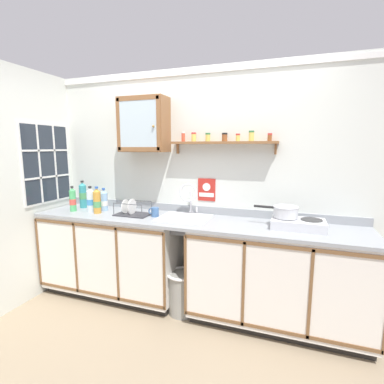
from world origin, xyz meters
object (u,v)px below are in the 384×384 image
at_px(hot_plate_stove, 298,224).
at_px(saucepan, 285,211).
at_px(sink, 185,219).
at_px(bottle_detergent_teal_0, 83,195).
at_px(bottle_juice_amber_3, 97,201).
at_px(mug, 155,212).
at_px(bottle_water_blue_4, 104,201).
at_px(dish_rack, 132,212).
at_px(bottle_water_clear_1, 91,200).
at_px(wall_cabinet, 144,125).
at_px(bottle_soda_green_2, 73,200).
at_px(warning_sign, 207,190).
at_px(trash_bin, 182,292).

height_order(hot_plate_stove, saucepan, saucepan).
xyz_separation_m(hot_plate_stove, saucepan, (-0.11, 0.02, 0.10)).
height_order(sink, hot_plate_stove, sink).
bearing_deg(sink, bottle_detergent_teal_0, 177.12).
xyz_separation_m(bottle_juice_amber_3, mug, (0.65, 0.07, -0.08)).
bearing_deg(bottle_water_blue_4, dish_rack, -11.23).
xyz_separation_m(hot_plate_stove, bottle_water_clear_1, (-2.14, -0.05, 0.09)).
distance_m(bottle_water_blue_4, wall_cabinet, 0.95).
relative_size(bottle_detergent_teal_0, bottle_soda_green_2, 1.14).
xyz_separation_m(bottle_soda_green_2, warning_sign, (1.43, 0.37, 0.13)).
xyz_separation_m(saucepan, mug, (-1.26, -0.04, -0.09)).
bearing_deg(trash_bin, bottle_water_blue_4, 170.05).
relative_size(bottle_water_blue_4, warning_sign, 1.07).
distance_m(bottle_juice_amber_3, trash_bin, 1.29).
bearing_deg(dish_rack, hot_plate_stove, 1.37).
distance_m(saucepan, bottle_water_blue_4, 1.92).
relative_size(bottle_water_blue_4, mug, 2.19).
xyz_separation_m(bottle_water_clear_1, mug, (0.76, 0.03, -0.08)).
relative_size(hot_plate_stove, mug, 3.87).
distance_m(saucepan, wall_cabinet, 1.66).
relative_size(bottle_detergent_teal_0, bottle_water_clear_1, 1.13).
bearing_deg(bottle_water_blue_4, bottle_juice_amber_3, -85.72).
xyz_separation_m(bottle_juice_amber_3, dish_rack, (0.39, 0.05, -0.09)).
xyz_separation_m(sink, dish_rack, (-0.57, -0.06, 0.04)).
distance_m(saucepan, bottle_water_clear_1, 2.03).
height_order(bottle_soda_green_2, trash_bin, bottle_soda_green_2).
height_order(bottle_water_clear_1, dish_rack, bottle_water_clear_1).
relative_size(hot_plate_stove, warning_sign, 1.90).
distance_m(bottle_soda_green_2, mug, 0.97).
bearing_deg(mug, bottle_water_blue_4, 174.45).
xyz_separation_m(sink, bottle_detergent_teal_0, (-1.29, 0.06, 0.16)).
distance_m(bottle_detergent_teal_0, dish_rack, 0.74).
distance_m(saucepan, bottle_juice_amber_3, 1.91).
xyz_separation_m(sink, bottle_juice_amber_3, (-0.96, -0.11, 0.14)).
height_order(wall_cabinet, trash_bin, wall_cabinet).
distance_m(warning_sign, trash_bin, 1.05).
xyz_separation_m(saucepan, dish_rack, (-1.52, -0.06, -0.11)).
relative_size(bottle_water_blue_4, wall_cabinet, 0.45).
distance_m(bottle_soda_green_2, trash_bin, 1.55).
bearing_deg(warning_sign, wall_cabinet, -169.52).
bearing_deg(sink, mug, -171.32).
distance_m(bottle_water_clear_1, wall_cabinet, 1.01).
height_order(saucepan, bottle_juice_amber_3, bottle_juice_amber_3).
bearing_deg(bottle_water_clear_1, mug, 2.18).
distance_m(bottle_soda_green_2, dish_rack, 0.72).
relative_size(saucepan, bottle_water_clear_1, 1.38).
bearing_deg(bottle_water_blue_4, trash_bin, -9.95).
distance_m(dish_rack, wall_cabinet, 0.92).
xyz_separation_m(sink, warning_sign, (0.15, 0.25, 0.27)).
bearing_deg(saucepan, bottle_soda_green_2, -177.02).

